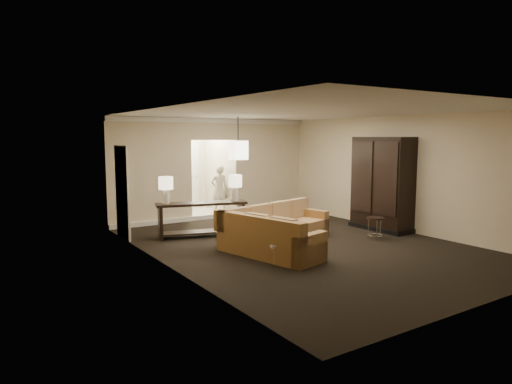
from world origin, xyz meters
TOP-DOWN VIEW (x-y plane):
  - ground at (0.00, 0.00)m, footprint 8.00×8.00m
  - wall_back at (0.00, 4.00)m, footprint 6.00×0.04m
  - wall_front at (0.00, -4.00)m, footprint 6.00×0.04m
  - wall_left at (-3.00, 0.00)m, footprint 0.04×8.00m
  - wall_right at (3.00, 0.00)m, footprint 0.04×8.00m
  - ceiling at (0.00, 0.00)m, footprint 6.00×8.00m
  - crown_molding at (0.00, 3.95)m, footprint 6.00×0.10m
  - baseboard at (0.00, 3.95)m, footprint 6.00×0.10m
  - side_door at (-2.97, 2.80)m, footprint 0.05×0.90m
  - foyer at (0.00, 5.34)m, footprint 1.44×2.02m
  - sectional_sofa at (-0.53, 0.23)m, footprint 2.91×2.72m
  - coffee_table at (-0.87, -0.53)m, footprint 1.09×1.09m
  - console_table at (-1.40, 2.00)m, footprint 2.12×1.01m
  - armoire at (2.69, 0.30)m, footprint 0.68×1.59m
  - drink_table at (1.75, -0.36)m, footprint 0.40×0.40m
  - table_lamp_left at (-2.17, 2.21)m, footprint 0.32×0.32m
  - table_lamp_right at (-0.63, 1.79)m, footprint 0.32×0.32m
  - pendant_light at (0.00, 2.70)m, footprint 0.38×0.38m
  - person at (0.45, 4.57)m, footprint 0.65×0.49m

SIDE VIEW (x-z plane):
  - ground at x=0.00m, z-range 0.00..0.00m
  - baseboard at x=0.00m, z-range 0.00..0.12m
  - coffee_table at x=-0.87m, z-range 0.00..0.37m
  - sectional_sofa at x=-0.53m, z-range -0.08..0.75m
  - drink_table at x=1.75m, z-range 0.11..0.60m
  - console_table at x=-1.40m, z-range 0.08..0.87m
  - person at x=0.45m, z-range 0.00..1.62m
  - side_door at x=-2.97m, z-range 0.00..2.10m
  - armoire at x=2.69m, z-range -0.05..2.24m
  - table_lamp_left at x=-2.17m, z-range 0.90..1.51m
  - table_lamp_right at x=-0.63m, z-range 0.90..1.51m
  - foyer at x=0.00m, z-range -0.10..2.70m
  - wall_back at x=0.00m, z-range 0.00..2.80m
  - wall_front at x=0.00m, z-range 0.00..2.80m
  - wall_left at x=-3.00m, z-range 0.00..2.80m
  - wall_right at x=3.00m, z-range 0.00..2.80m
  - pendant_light at x=0.00m, z-range 1.41..2.50m
  - crown_molding at x=0.00m, z-range 2.67..2.79m
  - ceiling at x=0.00m, z-range 2.79..2.81m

